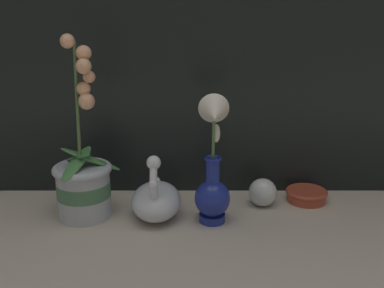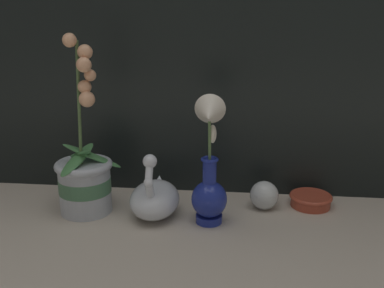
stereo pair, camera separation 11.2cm
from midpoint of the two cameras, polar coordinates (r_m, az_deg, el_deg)
The scene contains 6 objects.
ground_plane at distance 1.07m, azimuth 4.03°, elevation -11.59°, with size 2.80×2.80×0.00m, color #BCB2A3.
orchid_potted_plant at distance 1.16m, azimuth -10.81°, elevation -3.98°, with size 0.17×0.18×0.45m.
swan_figurine at distance 1.14m, azimuth -1.92°, elevation -6.81°, with size 0.12×0.19×0.18m.
blue_vase at distance 1.07m, azimuth 5.21°, elevation -4.15°, with size 0.09×0.12×0.32m.
glass_sphere at distance 1.21m, azimuth 11.82°, elevation -6.44°, with size 0.08×0.08×0.08m.
amber_dish at distance 1.26m, azimuth 17.35°, elevation -6.76°, with size 0.11×0.11×0.03m.
Camera 2 is at (0.08, -0.94, 0.51)m, focal length 42.00 mm.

